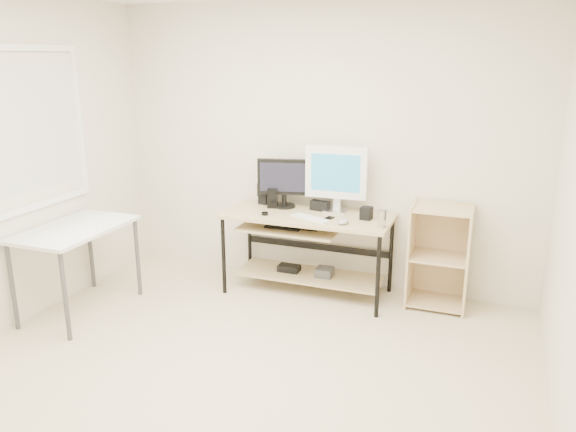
{
  "coord_description": "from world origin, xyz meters",
  "views": [
    {
      "loc": [
        1.54,
        -2.92,
        2.11
      ],
      "look_at": [
        -0.06,
        1.3,
        0.82
      ],
      "focal_mm": 35.0,
      "sensor_mm": 36.0,
      "label": 1
    }
  ],
  "objects_px": {
    "side_table": "(75,236)",
    "shelf_unit": "(440,255)",
    "white_imac": "(336,174)",
    "desk": "(305,236)",
    "audio_controller": "(273,198)",
    "black_monitor": "(284,180)"
  },
  "relations": [
    {
      "from": "side_table",
      "to": "shelf_unit",
      "type": "bearing_deg",
      "value": 23.33
    },
    {
      "from": "side_table",
      "to": "white_imac",
      "type": "relative_size",
      "value": 1.68
    },
    {
      "from": "desk",
      "to": "shelf_unit",
      "type": "height_order",
      "value": "shelf_unit"
    },
    {
      "from": "black_monitor",
      "to": "white_imac",
      "type": "relative_size",
      "value": 0.83
    },
    {
      "from": "black_monitor",
      "to": "audio_controller",
      "type": "height_order",
      "value": "black_monitor"
    },
    {
      "from": "desk",
      "to": "shelf_unit",
      "type": "xyz_separation_m",
      "value": [
        1.18,
        0.16,
        -0.09
      ]
    },
    {
      "from": "black_monitor",
      "to": "audio_controller",
      "type": "relative_size",
      "value": 2.68
    },
    {
      "from": "desk",
      "to": "shelf_unit",
      "type": "relative_size",
      "value": 1.67
    },
    {
      "from": "black_monitor",
      "to": "audio_controller",
      "type": "xyz_separation_m",
      "value": [
        -0.09,
        -0.07,
        -0.17
      ]
    },
    {
      "from": "side_table",
      "to": "black_monitor",
      "type": "relative_size",
      "value": 2.03
    },
    {
      "from": "black_monitor",
      "to": "white_imac",
      "type": "bearing_deg",
      "value": -11.77
    },
    {
      "from": "black_monitor",
      "to": "audio_controller",
      "type": "bearing_deg",
      "value": -154.6
    },
    {
      "from": "audio_controller",
      "to": "side_table",
      "type": "bearing_deg",
      "value": -150.88
    },
    {
      "from": "desk",
      "to": "shelf_unit",
      "type": "bearing_deg",
      "value": 7.77
    },
    {
      "from": "side_table",
      "to": "black_monitor",
      "type": "xyz_separation_m",
      "value": [
        1.39,
        1.22,
        0.34
      ]
    },
    {
      "from": "side_table",
      "to": "shelf_unit",
      "type": "relative_size",
      "value": 1.11
    },
    {
      "from": "white_imac",
      "to": "audio_controller",
      "type": "distance_m",
      "value": 0.64
    },
    {
      "from": "white_imac",
      "to": "shelf_unit",
      "type": "bearing_deg",
      "value": -3.35
    },
    {
      "from": "side_table",
      "to": "black_monitor",
      "type": "bearing_deg",
      "value": 41.26
    },
    {
      "from": "desk",
      "to": "white_imac",
      "type": "bearing_deg",
      "value": 37.13
    },
    {
      "from": "audio_controller",
      "to": "shelf_unit",
      "type": "bearing_deg",
      "value": -9.59
    },
    {
      "from": "white_imac",
      "to": "audio_controller",
      "type": "relative_size",
      "value": 3.24
    }
  ]
}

